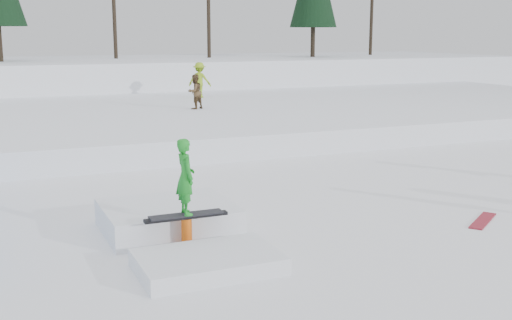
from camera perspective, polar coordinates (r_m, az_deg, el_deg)
name	(u,v)px	position (r m, az deg, el deg)	size (l,w,h in m)	color
ground	(272,232)	(13.22, 1.46, -6.40)	(120.00, 120.00, 0.00)	white
snow_berm	(70,79)	(41.86, -16.18, 6.93)	(60.00, 14.00, 2.40)	white
snow_midrise	(116,119)	(28.17, -12.36, 3.60)	(50.00, 18.00, 0.80)	white
walker_olive	(195,92)	(27.71, -5.46, 6.06)	(0.72, 0.56, 1.48)	#4D3921
walker_ygreen	(200,80)	(32.69, -5.03, 7.10)	(1.14, 0.66, 1.77)	#8AB11C
loose_board_red	(483,221)	(14.77, 19.51, -5.10)	(1.40, 0.28, 0.03)	maroon
jib_rail_feature	(178,225)	(12.70, -6.96, -5.79)	(2.60, 4.40, 2.11)	white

